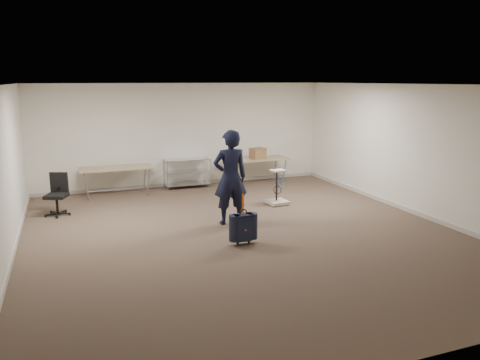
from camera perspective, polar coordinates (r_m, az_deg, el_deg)
name	(u,v)px	position (r m, az deg, el deg)	size (l,w,h in m)	color
ground	(242,234)	(9.00, 0.30, -6.56)	(9.00, 9.00, 0.00)	brown
room_shell	(220,212)	(10.23, -2.47, -3.97)	(8.00, 9.00, 9.00)	white
folding_table_left	(116,169)	(12.17, -14.86, 1.27)	(1.80, 0.75, 0.73)	#93795A
folding_table_right	(256,160)	(13.09, 1.90, 2.41)	(1.80, 0.75, 0.73)	#93795A
wire_shelf	(187,172)	(12.78, -6.43, 1.02)	(1.22, 0.47, 0.80)	silver
person	(230,177)	(9.39, -1.19, 0.32)	(0.70, 0.46, 1.93)	black
suitcase	(243,227)	(8.34, 0.40, -5.78)	(0.35, 0.21, 0.94)	black
office_chair	(58,202)	(10.90, -21.34, -2.57)	(0.55, 0.56, 0.91)	black
equipment_cart	(277,195)	(11.06, 4.58, -1.87)	(0.48, 0.48, 0.83)	#F1E5CF
cardboard_box	(258,153)	(13.05, 2.18, 3.28)	(0.40, 0.30, 0.30)	#9E7649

